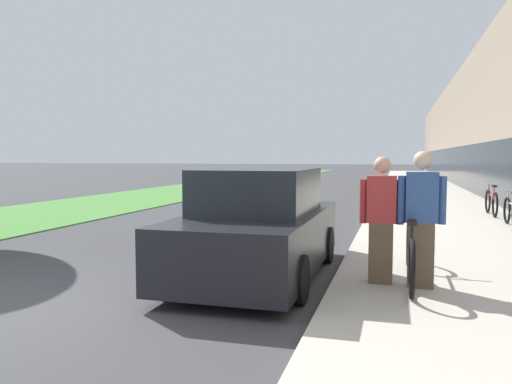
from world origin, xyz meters
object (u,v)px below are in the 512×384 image
parked_sedan_curbside (259,228)px  cruiser_bike_farthest (491,202)px  person_bystander (381,220)px  tandem_bicycle (410,252)px  person_rider (421,219)px  cruiser_bike_middle (511,211)px

parked_sedan_curbside → cruiser_bike_farthest: bearing=61.5°
person_bystander → cruiser_bike_farthest: person_bystander is taller
tandem_bicycle → person_rider: size_ratio=1.46×
tandem_bicycle → person_rider: (0.12, -0.32, 0.49)m
tandem_bicycle → person_bystander: (-0.38, -0.23, 0.46)m
cruiser_bike_farthest → person_rider: bearing=-104.6°
person_bystander → tandem_bicycle: bearing=31.6°
tandem_bicycle → person_bystander: person_bystander is taller
cruiser_bike_middle → cruiser_bike_farthest: cruiser_bike_farthest is taller
person_bystander → cruiser_bike_farthest: 9.14m
person_bystander → cruiser_bike_middle: (2.83, 6.38, -0.48)m
parked_sedan_curbside → person_rider: bearing=-10.6°
cruiser_bike_middle → parked_sedan_curbside: size_ratio=0.40×
tandem_bicycle → cruiser_bike_middle: size_ratio=1.55×
cruiser_bike_middle → person_rider: bearing=-109.9°
person_bystander → cruiser_bike_middle: size_ratio=1.02×
tandem_bicycle → cruiser_bike_middle: bearing=68.2°
person_bystander → parked_sedan_curbside: bearing=169.2°
person_bystander → cruiser_bike_middle: person_bystander is taller
tandem_bicycle → cruiser_bike_middle: tandem_bicycle is taller
cruiser_bike_farthest → parked_sedan_curbside: size_ratio=0.45×
cruiser_bike_middle → cruiser_bike_farthest: 2.32m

